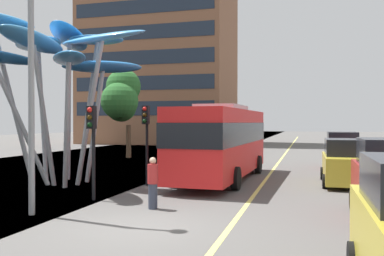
% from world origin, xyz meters
% --- Properties ---
extents(ground, '(120.00, 240.00, 0.10)m').
position_xyz_m(ground, '(-0.66, 0.00, -0.05)').
color(ground, '#54514F').
extents(red_bus, '(3.03, 10.29, 3.57)m').
position_xyz_m(red_bus, '(0.36, 9.34, 1.95)').
color(red_bus, red).
rests_on(red_bus, ground).
extents(leaf_sculpture, '(8.56, 8.21, 7.69)m').
position_xyz_m(leaf_sculpture, '(-6.43, 6.14, 5.83)').
color(leaf_sculpture, '#9EA0A5').
rests_on(leaf_sculpture, ground).
extents(traffic_light_kerb_near, '(0.28, 0.42, 3.32)m').
position_xyz_m(traffic_light_kerb_near, '(-2.98, 2.93, 2.42)').
color(traffic_light_kerb_near, black).
rests_on(traffic_light_kerb_near, ground).
extents(traffic_light_kerb_far, '(0.28, 0.42, 3.47)m').
position_xyz_m(traffic_light_kerb_far, '(-2.44, 6.66, 2.52)').
color(traffic_light_kerb_far, black).
rests_on(traffic_light_kerb_far, ground).
extents(traffic_light_island_mid, '(0.28, 0.42, 3.69)m').
position_xyz_m(traffic_light_island_mid, '(-2.35, 13.74, 2.67)').
color(traffic_light_island_mid, black).
rests_on(traffic_light_island_mid, ground).
extents(car_parked_far, '(1.96, 4.54, 2.01)m').
position_xyz_m(car_parked_far, '(5.87, 9.38, 0.95)').
color(car_parked_far, gold).
rests_on(car_parked_far, ground).
extents(car_side_street, '(2.00, 4.08, 2.18)m').
position_xyz_m(car_side_street, '(6.27, 16.12, 1.02)').
color(car_side_street, maroon).
rests_on(car_side_street, ground).
extents(street_lamp, '(1.64, 0.44, 7.38)m').
position_xyz_m(street_lamp, '(-3.23, 0.43, 4.73)').
color(street_lamp, gray).
rests_on(street_lamp, ground).
extents(tree_pavement_near, '(3.08, 3.82, 6.87)m').
position_xyz_m(tree_pavement_near, '(-9.57, 19.42, 4.65)').
color(tree_pavement_near, brown).
rests_on(tree_pavement_near, ground).
extents(pedestrian, '(0.34, 0.34, 1.64)m').
position_xyz_m(pedestrian, '(-0.43, 2.19, 0.82)').
color(pedestrian, '#2D3342').
rests_on(pedestrian, ground).
extents(backdrop_building, '(18.88, 12.76, 24.46)m').
position_xyz_m(backdrop_building, '(-14.97, 43.21, 12.24)').
color(backdrop_building, brown).
rests_on(backdrop_building, ground).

